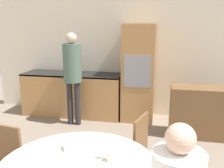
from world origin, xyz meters
TOP-DOWN VIEW (x-y plane):
  - wall_back at (0.00, 4.97)m, footprint 6.11×0.05m
  - kitchen_counter at (-1.18, 4.63)m, footprint 2.04×0.60m
  - oven_unit at (0.19, 4.63)m, footprint 0.62×0.59m
  - sideboard at (1.38, 4.04)m, footprint 1.18×0.45m
  - chair_far_left at (-0.90, 1.78)m, footprint 0.46×0.46m
  - chair_far_right at (0.34, 2.40)m, footprint 0.50×0.50m
  - person_standing at (-0.98, 4.12)m, footprint 0.33×0.33m
  - cup at (0.23, 1.67)m, footprint 0.06×0.06m
  - bowl_near at (-0.14, 1.82)m, footprint 0.19×0.19m
  - salt_shaker at (0.16, 1.70)m, footprint 0.03×0.03m

SIDE VIEW (x-z plane):
  - sideboard at x=1.38m, z-range 0.00..0.86m
  - kitchen_counter at x=-1.18m, z-range 0.01..0.90m
  - chair_far_left at x=-0.90m, z-range 0.06..0.97m
  - chair_far_right at x=0.34m, z-range 0.06..0.97m
  - bowl_near at x=-0.14m, z-range 0.77..0.82m
  - salt_shaker at x=0.16m, z-range 0.78..0.86m
  - cup at x=0.23m, z-range 0.77..0.86m
  - oven_unit at x=0.19m, z-range 0.00..1.88m
  - person_standing at x=-0.98m, z-range 0.21..1.94m
  - wall_back at x=0.00m, z-range 0.00..2.60m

